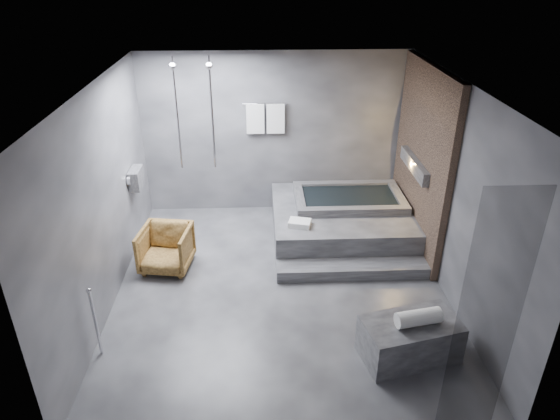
{
  "coord_description": "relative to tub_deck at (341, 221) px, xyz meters",
  "views": [
    {
      "loc": [
        -0.26,
        -5.7,
        4.17
      ],
      "look_at": [
        0.0,
        0.3,
        1.07
      ],
      "focal_mm": 32.0,
      "sensor_mm": 36.0,
      "label": 1
    }
  ],
  "objects": [
    {
      "name": "tub_step",
      "position": [
        0.0,
        -1.18,
        -0.16
      ],
      "size": [
        2.2,
        0.36,
        0.18
      ],
      "primitive_type": "cube",
      "color": "#343437",
      "rests_on": "ground"
    },
    {
      "name": "deck_towel",
      "position": [
        -0.73,
        -0.58,
        0.29
      ],
      "size": [
        0.37,
        0.31,
        0.09
      ],
      "primitive_type": "cube",
      "rotation": [
        0.0,
        0.0,
        -0.25
      ],
      "color": "white",
      "rests_on": "tub_deck"
    },
    {
      "name": "tub_deck",
      "position": [
        0.0,
        0.0,
        0.0
      ],
      "size": [
        2.2,
        2.0,
        0.5
      ],
      "primitive_type": "cube",
      "color": "#343437",
      "rests_on": "ground"
    },
    {
      "name": "rolled_towel",
      "position": [
        0.41,
        -2.87,
        0.33
      ],
      "size": [
        0.53,
        0.27,
        0.18
      ],
      "primitive_type": "cylinder",
      "rotation": [
        0.0,
        1.57,
        0.18
      ],
      "color": "white",
      "rests_on": "concrete_bench"
    },
    {
      "name": "driftwood_chair",
      "position": [
        -2.71,
        -0.87,
        0.08
      ],
      "size": [
        0.8,
        0.81,
        0.65
      ],
      "primitive_type": "imported",
      "rotation": [
        0.0,
        0.0,
        -0.15
      ],
      "color": "#4C3113",
      "rests_on": "ground"
    },
    {
      "name": "room",
      "position": [
        -0.65,
        -1.21,
        1.48
      ],
      "size": [
        5.0,
        5.04,
        2.82
      ],
      "color": "#2F2F31",
      "rests_on": "ground"
    },
    {
      "name": "concrete_bench",
      "position": [
        0.36,
        -2.84,
        -0.01
      ],
      "size": [
        1.18,
        0.82,
        0.49
      ],
      "primitive_type": "cube",
      "rotation": [
        0.0,
        0.0,
        0.23
      ],
      "color": "#313134",
      "rests_on": "ground"
    }
  ]
}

